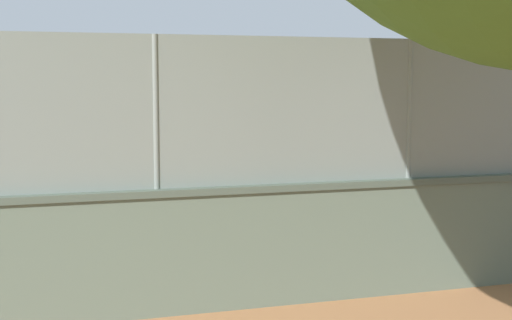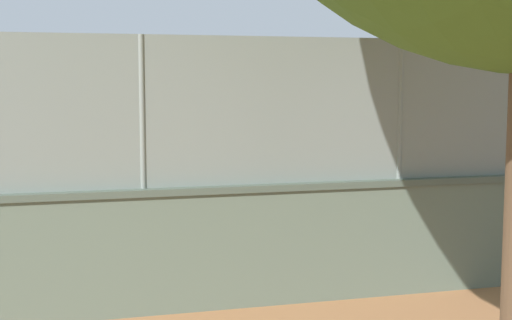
% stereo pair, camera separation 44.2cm
% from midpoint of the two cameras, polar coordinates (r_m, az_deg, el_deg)
% --- Properties ---
extents(ground_plane, '(260.00, 260.00, 0.00)m').
position_cam_midpoint_polar(ground_plane, '(21.09, -4.54, -1.05)').
color(ground_plane, '#A36B42').
extents(perimeter_wall, '(22.65, 1.08, 1.46)m').
position_cam_midpoint_polar(perimeter_wall, '(8.79, 1.13, -6.47)').
color(perimeter_wall, slate).
rests_on(perimeter_wall, ground_plane).
extents(fence_panel_on_wall, '(22.25, 0.79, 1.73)m').
position_cam_midpoint_polar(fence_panel_on_wall, '(8.58, 1.15, 3.91)').
color(fence_panel_on_wall, gray).
rests_on(fence_panel_on_wall, perimeter_wall).
extents(player_near_wall_returning, '(0.80, 1.11, 1.50)m').
position_cam_midpoint_polar(player_near_wall_returning, '(21.28, 10.65, 1.30)').
color(player_near_wall_returning, '#591919').
rests_on(player_near_wall_returning, ground_plane).
extents(player_foreground_swinging, '(1.06, 0.72, 1.61)m').
position_cam_midpoint_polar(player_foreground_swinging, '(13.23, -14.89, -1.45)').
color(player_foreground_swinging, '#B2B2B2').
rests_on(player_foreground_swinging, ground_plane).
extents(player_crossing_court, '(0.79, 1.03, 1.69)m').
position_cam_midpoint_polar(player_crossing_court, '(11.21, -10.99, -2.45)').
color(player_crossing_court, navy).
rests_on(player_crossing_court, ground_plane).
extents(sports_ball, '(0.20, 0.20, 0.20)m').
position_cam_midpoint_polar(sports_ball, '(20.04, 14.71, -1.33)').
color(sports_ball, yellow).
rests_on(sports_ball, ground_plane).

